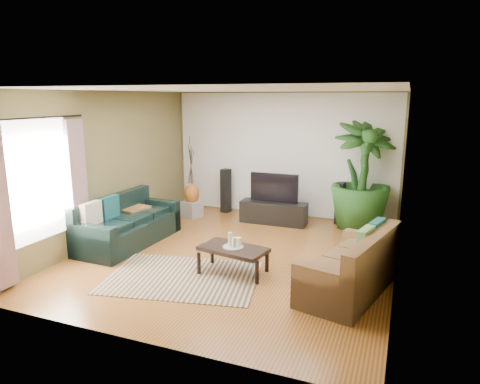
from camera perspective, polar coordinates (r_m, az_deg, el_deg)
The scene contains 27 objects.
floor at distance 7.21m, azimuth -0.59°, elevation -8.50°, with size 5.50×5.50×0.00m, color #9F5A29.
ceiling at distance 6.73m, azimuth -0.64°, elevation 13.49°, with size 5.50×5.50×0.00m, color white.
wall_back at distance 9.42m, azimuth 5.69°, elevation 4.94°, with size 5.00×5.00×0.00m, color brown.
wall_front at distance 4.48m, azimuth -13.94°, elevation -3.92°, with size 5.00×5.00×0.00m, color brown.
wall_left at distance 8.10m, azimuth -17.26°, elevation 3.19°, with size 5.50×5.50×0.00m, color brown.
wall_right at distance 6.36m, azimuth 20.77°, elevation 0.48°, with size 5.50×5.50×0.00m, color brown.
backwall_panel at distance 9.41m, azimuth 5.68°, elevation 4.93°, with size 4.90×4.90×0.00m, color white.
window_pane at distance 6.92m, azimuth -25.37°, elevation 1.43°, with size 1.80×1.80×0.00m, color white.
curtain_far at distance 7.46m, azimuth -20.78°, elevation 0.60°, with size 0.08×0.35×2.20m, color gray.
curtain_rod at distance 6.79m, azimuth -25.79°, elevation 8.88°, with size 0.03×0.03×1.90m, color black.
sofa_left at distance 7.93m, azimuth -14.63°, elevation -3.70°, with size 2.08×0.89×0.85m, color black.
sofa_right at distance 6.01m, azimuth 14.41°, elevation -8.99°, with size 1.79×0.81×0.85m, color brown.
area_rug at distance 6.46m, azimuth -7.61°, elevation -11.17°, with size 2.18×1.54×0.01m, color tan.
coffee_table at distance 6.48m, azimuth -0.92°, elevation -9.06°, with size 0.99×0.54×0.41m, color black.
candle_tray at distance 6.41m, azimuth -0.93°, elevation -7.31°, with size 0.31×0.31×0.01m, color gray.
candle_tall at distance 6.42m, azimuth -1.33°, elevation -6.27°, with size 0.06×0.06×0.20m, color beige.
candle_mid at distance 6.33m, azimuth -0.73°, elevation -6.76°, with size 0.06×0.06×0.15m, color #EAE2C5.
candle_short at distance 6.41m, azimuth -0.14°, elevation -6.63°, with size 0.06×0.06×0.13m, color white.
tv_stand at distance 8.95m, azimuth 4.49°, elevation -2.76°, with size 1.38×0.41×0.46m, color black.
television at distance 8.85m, azimuth 4.59°, elevation 0.58°, with size 1.01×0.06×0.60m, color black.
speaker_left at distance 9.74m, azimuth -1.91°, elevation 0.17°, with size 0.18×0.20×1.00m, color black.
speaker_right at distance 9.08m, azimuth 13.18°, elevation -1.47°, with size 0.16×0.18×0.88m, color black.
potted_plant at distance 8.75m, azimuth 15.88°, elevation 2.10°, with size 1.20×1.20×2.14m, color #1B4416.
plant_pot at distance 8.96m, azimuth 15.53°, elevation -3.68°, with size 0.40×0.40×0.31m, color black.
pedestal at distance 9.46m, azimuth -6.43°, elevation -2.28°, with size 0.36×0.36×0.36m, color #979794.
vase at distance 9.38m, azimuth -6.48°, elevation -0.25°, with size 0.33×0.33×0.46m, color brown.
side_table at distance 8.42m, azimuth -14.18°, elevation -3.77°, with size 0.53×0.53×0.56m, color brown.
Camera 1 is at (2.52, -6.24, 2.60)m, focal length 32.00 mm.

